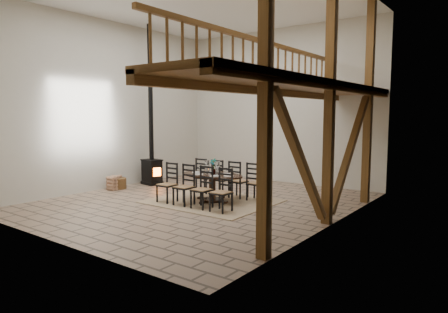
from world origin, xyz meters
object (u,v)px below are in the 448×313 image
Objects in this scene: log_basket at (118,183)px; log_stack at (112,183)px; dining_table at (212,188)px; wood_stove at (152,149)px.

log_basket is 1.19× the size of log_stack.
log_basket is at bearing -175.46° from dining_table.
dining_table is 3.36m from wood_stove.
dining_table is 3.43m from log_basket.
dining_table is 4.38× the size of log_basket.
wood_stove is 10.27× the size of log_basket.
log_stack is at bearing -74.05° from log_basket.
wood_stove reaches higher than log_stack.
wood_stove is at bearing 77.02° from log_basket.
log_stack is at bearing -87.16° from wood_stove.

